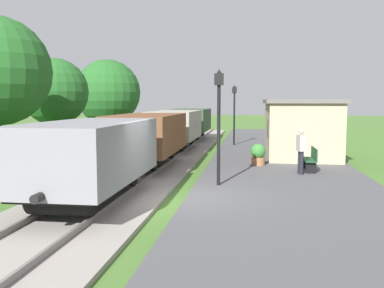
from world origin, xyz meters
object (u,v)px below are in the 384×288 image
Objects in this scene: freight_train at (163,132)px; bench_down_platform at (289,138)px; station_hut at (300,128)px; tree_trackside_far at (55,92)px; lamp_post_far at (234,104)px; lamp_post_near at (219,106)px; potted_planter at (258,154)px; person_waiting at (301,149)px; tree_field_left at (108,92)px; bench_near_hut at (311,159)px.

freight_train is 8.48m from bench_down_platform.
station_hut is 13.25m from tree_trackside_far.
lamp_post_near is at bearing -90.00° from lamp_post_far.
tree_trackside_far is (-11.02, 4.20, 2.73)m from potted_planter.
station_hut reaches higher than bench_down_platform.
person_waiting is 0.29× the size of tree_field_left.
tree_trackside_far reaches higher than bench_near_hut.
lamp_post_near is at bearing -65.82° from freight_train.
tree_trackside_far is (-9.68, -4.15, 0.65)m from lamp_post_far.
lamp_post_far is at bearing 90.00° from lamp_post_near.
lamp_post_near is at bearing -113.60° from station_hut.
bench_near_hut is at bearing 44.33° from lamp_post_near.
person_waiting is 4.11m from lamp_post_near.
bench_near_hut is 2.34m from potted_planter.
station_hut is 4.92m from bench_down_platform.
station_hut reaches higher than bench_near_hut.
potted_planter is 0.25× the size of lamp_post_near.
lamp_post_near is (-3.34, -3.27, 2.08)m from bench_near_hut.
freight_train is at bearing -177.43° from station_hut.
station_hut is at bearing 58.19° from potted_planter.
person_waiting is at bearing -74.56° from lamp_post_far.
potted_planter is 0.25× the size of lamp_post_far.
bench_near_hut is 10.34m from lamp_post_far.
lamp_post_far is (-1.34, 8.34, 2.08)m from potted_planter.
bench_near_hut is 14.36m from tree_trackside_far.
tree_field_left is (-12.68, 13.14, 2.87)m from bench_near_hut.
bench_near_hut is 1.04m from person_waiting.
tree_trackside_far is at bearing 169.67° from freight_train.
person_waiting is at bearing -26.35° from tree_trackside_far.
lamp_post_near is 18.89m from tree_field_left.
bench_near_hut is at bearing -90.98° from station_hut.
bench_near_hut is (-0.08, -4.57, -0.93)m from station_hut.
lamp_post_far is (3.38, 5.30, 1.41)m from freight_train.
lamp_post_near is (-1.34, -4.48, 2.08)m from potted_planter.
freight_train reaches higher than potted_planter.
tree_field_left is at bearing 131.82° from potted_planter.
potted_planter is at bearing -121.81° from station_hut.
freight_train is at bearing 114.18° from lamp_post_near.
potted_planter is at bearing 148.81° from bench_near_hut.
station_hut is at bearing -33.92° from tree_field_left.
potted_planter is 16.26m from tree_field_left.
bench_near_hut is at bearing -22.56° from tree_trackside_far.
lamp_post_far reaches higher than potted_planter.
station_hut is 8.62m from lamp_post_near.
person_waiting is 1.87× the size of potted_planter.
person_waiting is 18.68m from tree_field_left.
station_hut reaches higher than potted_planter.
potted_planter is 0.15× the size of tree_field_left.
station_hut is at bearing 2.57° from freight_train.
tree_field_left reaches higher than potted_planter.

